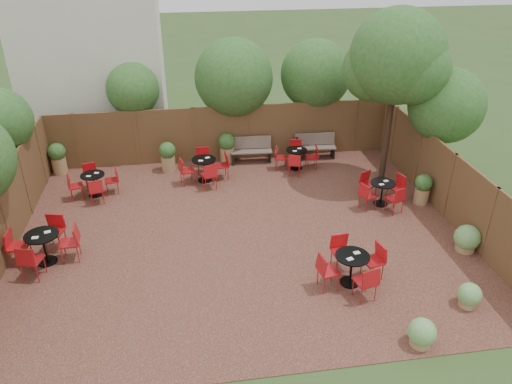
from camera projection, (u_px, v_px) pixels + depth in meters
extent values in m
plane|color=#354F23|center=(241.00, 234.00, 13.70)|extent=(80.00, 80.00, 0.00)
cube|color=#381A16|center=(241.00, 233.00, 13.69)|extent=(12.00, 10.00, 0.02)
cube|color=brown|center=(223.00, 134.00, 17.57)|extent=(12.00, 0.08, 2.00)
cube|color=brown|center=(3.00, 220.00, 12.42)|extent=(0.08, 10.00, 2.00)
cube|color=brown|center=(450.00, 186.00, 14.02)|extent=(0.08, 10.00, 2.00)
cube|color=beige|center=(90.00, 34.00, 18.15)|extent=(5.00, 4.00, 8.00)
sphere|color=#26531B|center=(133.00, 89.00, 17.04)|extent=(1.81, 1.81, 1.81)
sphere|color=#26531B|center=(234.00, 78.00, 17.29)|extent=(2.75, 2.75, 2.75)
sphere|color=#26531B|center=(316.00, 74.00, 17.89)|extent=(2.54, 2.54, 2.54)
sphere|color=#26531B|center=(446.00, 106.00, 15.04)|extent=(2.30, 2.30, 2.30)
cylinder|color=black|center=(389.00, 118.00, 15.58)|extent=(0.25, 0.25, 4.30)
sphere|color=#26531B|center=(398.00, 56.00, 14.66)|extent=(2.87, 2.87, 2.87)
sphere|color=#26531B|center=(375.00, 69.00, 15.16)|extent=(2.01, 2.01, 2.01)
sphere|color=#26531B|center=(415.00, 69.00, 14.51)|extent=(2.09, 2.09, 2.09)
cube|color=brown|center=(251.00, 151.00, 17.57)|extent=(1.50, 0.53, 0.05)
cube|color=brown|center=(250.00, 142.00, 17.62)|extent=(1.47, 0.20, 0.44)
cube|color=black|center=(233.00, 158.00, 17.59)|extent=(0.09, 0.44, 0.39)
cube|color=black|center=(270.00, 156.00, 17.77)|extent=(0.09, 0.44, 0.39)
cube|color=brown|center=(316.00, 148.00, 17.89)|extent=(1.48, 0.54, 0.05)
cube|color=brown|center=(315.00, 139.00, 17.93)|extent=(1.46, 0.21, 0.44)
cube|color=black|center=(298.00, 154.00, 17.91)|extent=(0.09, 0.44, 0.39)
cube|color=black|center=(333.00, 152.00, 18.08)|extent=(0.09, 0.44, 0.39)
cylinder|color=black|center=(380.00, 204.00, 15.10)|extent=(0.43, 0.43, 0.03)
cylinder|color=black|center=(382.00, 194.00, 14.93)|extent=(0.05, 0.05, 0.69)
cylinder|color=black|center=(383.00, 183.00, 14.76)|extent=(0.75, 0.75, 0.03)
cube|color=white|center=(386.00, 181.00, 14.84)|extent=(0.17, 0.14, 0.01)
cube|color=white|center=(382.00, 184.00, 14.64)|extent=(0.17, 0.14, 0.01)
cylinder|color=black|center=(296.00, 168.00, 17.31)|extent=(0.42, 0.42, 0.03)
cylinder|color=black|center=(296.00, 159.00, 17.15)|extent=(0.05, 0.05, 0.67)
cylinder|color=black|center=(297.00, 150.00, 16.99)|extent=(0.72, 0.72, 0.03)
cube|color=white|center=(299.00, 148.00, 17.06)|extent=(0.15, 0.12, 0.01)
cube|color=white|center=(295.00, 151.00, 16.86)|extent=(0.15, 0.12, 0.01)
cylinder|color=black|center=(48.00, 261.00, 12.51)|extent=(0.49, 0.49, 0.03)
cylinder|color=black|center=(45.00, 248.00, 12.32)|extent=(0.06, 0.06, 0.77)
cylinder|color=black|center=(41.00, 235.00, 12.13)|extent=(0.84, 0.84, 0.03)
cube|color=white|center=(47.00, 232.00, 12.22)|extent=(0.17, 0.13, 0.02)
cube|color=white|center=(35.00, 238.00, 11.99)|extent=(0.17, 0.13, 0.02)
cylinder|color=black|center=(350.00, 282.00, 11.78)|extent=(0.47, 0.47, 0.03)
cylinder|color=black|center=(351.00, 269.00, 11.60)|extent=(0.05, 0.05, 0.74)
cylinder|color=black|center=(353.00, 256.00, 11.42)|extent=(0.81, 0.81, 0.03)
cube|color=white|center=(357.00, 253.00, 11.49)|extent=(0.17, 0.14, 0.02)
cube|color=white|center=(350.00, 259.00, 11.28)|extent=(0.17, 0.14, 0.02)
cylinder|color=black|center=(205.00, 180.00, 16.49)|extent=(0.46, 0.46, 0.03)
cylinder|color=black|center=(204.00, 170.00, 16.32)|extent=(0.05, 0.05, 0.73)
cylinder|color=black|center=(204.00, 160.00, 16.14)|extent=(0.80, 0.80, 0.03)
cube|color=white|center=(207.00, 158.00, 16.21)|extent=(0.16, 0.12, 0.02)
cube|color=white|center=(201.00, 161.00, 16.00)|extent=(0.16, 0.12, 0.02)
cylinder|color=black|center=(96.00, 195.00, 15.60)|extent=(0.43, 0.43, 0.03)
cylinder|color=black|center=(94.00, 185.00, 15.44)|extent=(0.05, 0.05, 0.68)
cylinder|color=black|center=(92.00, 175.00, 15.27)|extent=(0.74, 0.74, 0.03)
cube|color=white|center=(96.00, 173.00, 15.34)|extent=(0.16, 0.13, 0.01)
cube|color=white|center=(88.00, 176.00, 15.15)|extent=(0.16, 0.13, 0.01)
cylinder|color=#9A774D|center=(168.00, 163.00, 17.05)|extent=(0.47, 0.47, 0.54)
sphere|color=#26531B|center=(167.00, 150.00, 16.82)|extent=(0.57, 0.57, 0.57)
cylinder|color=#9A774D|center=(227.00, 155.00, 17.66)|extent=(0.49, 0.49, 0.57)
sphere|color=#26531B|center=(227.00, 142.00, 17.41)|extent=(0.59, 0.59, 0.59)
cylinder|color=#9A774D|center=(59.00, 165.00, 16.89)|extent=(0.49, 0.49, 0.56)
sphere|color=#26531B|center=(57.00, 152.00, 16.65)|extent=(0.59, 0.59, 0.59)
cylinder|color=#9A774D|center=(421.00, 196.00, 15.05)|extent=(0.43, 0.43, 0.50)
sphere|color=#26531B|center=(424.00, 183.00, 14.84)|extent=(0.52, 0.52, 0.52)
cylinder|color=#9A774D|center=(467.00, 302.00, 11.05)|extent=(0.39, 0.39, 0.18)
sphere|color=#5F944C|center=(470.00, 294.00, 10.94)|extent=(0.53, 0.53, 0.53)
cylinder|color=#9A774D|center=(420.00, 341.00, 10.01)|extent=(0.42, 0.42, 0.19)
sphere|color=#5F944C|center=(422.00, 332.00, 9.90)|extent=(0.57, 0.57, 0.57)
cylinder|color=#9A774D|center=(465.00, 246.00, 12.92)|extent=(0.49, 0.49, 0.22)
sphere|color=#5F944C|center=(467.00, 237.00, 12.79)|extent=(0.67, 0.67, 0.67)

